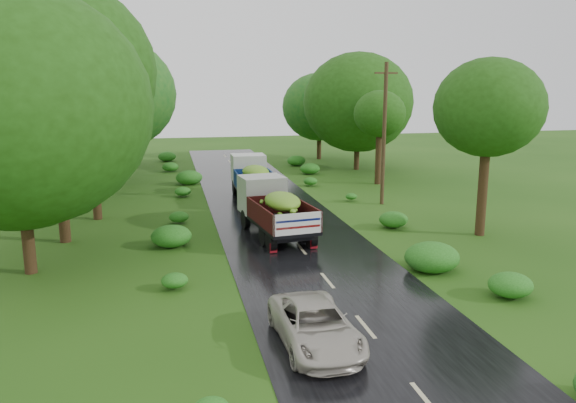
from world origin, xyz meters
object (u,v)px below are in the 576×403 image
object	(u,v)px
truck_near	(273,206)
utility_pole	(384,133)
truck_far	(253,176)
car	(315,325)

from	to	relation	value
truck_near	utility_pole	size ratio (longest dim) A/B	0.76
truck_far	utility_pole	world-z (taller)	utility_pole
truck_near	car	distance (m)	11.38
utility_pole	truck_far	bearing A→B (deg)	151.95
truck_near	car	xyz separation A→B (m)	(-0.99, -11.30, -0.83)
truck_near	truck_far	xyz separation A→B (m)	(0.30, 8.46, 0.01)
truck_far	truck_near	bearing A→B (deg)	-91.84
truck_near	truck_far	size ratio (longest dim) A/B	1.03
truck_far	utility_pole	size ratio (longest dim) A/B	0.74
truck_far	car	world-z (taller)	truck_far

